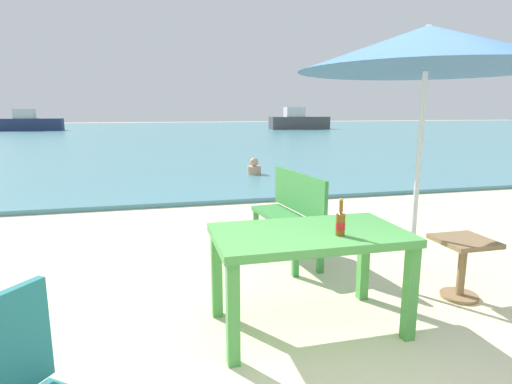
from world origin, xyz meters
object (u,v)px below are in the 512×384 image
(patio_umbrella, at_px, (427,49))
(boat_barge, at_px, (30,123))
(beer_bottle_amber, at_px, (341,223))
(boat_tanker, at_px, (299,121))
(picnic_table_green, at_px, (309,245))
(bench_green_right, at_px, (291,210))
(swimmer_person, at_px, (254,168))
(side_table_wood, at_px, (463,259))

(patio_umbrella, relative_size, boat_barge, 0.50)
(beer_bottle_amber, xyz_separation_m, boat_tanker, (10.84, 31.02, -0.12))
(picnic_table_green, bearing_deg, bench_green_right, 76.07)
(beer_bottle_amber, bearing_deg, boat_tanker, 70.74)
(boat_barge, relative_size, boat_tanker, 0.91)
(picnic_table_green, bearing_deg, patio_umbrella, 17.18)
(patio_umbrella, xyz_separation_m, bench_green_right, (-0.74, 1.18, -1.58))
(swimmer_person, bearing_deg, boat_tanker, 67.82)
(beer_bottle_amber, bearing_deg, patio_umbrella, 27.97)
(patio_umbrella, relative_size, boat_tanker, 0.46)
(beer_bottle_amber, xyz_separation_m, patio_umbrella, (0.95, 0.50, 1.26))
(picnic_table_green, distance_m, boat_barge, 34.94)
(beer_bottle_amber, relative_size, boat_barge, 0.06)
(beer_bottle_amber, height_order, boat_tanker, boat_tanker)
(beer_bottle_amber, xyz_separation_m, swimmer_person, (1.16, 7.27, -0.61))
(beer_bottle_amber, distance_m, side_table_wood, 1.44)
(side_table_wood, relative_size, boat_tanker, 0.11)
(beer_bottle_amber, relative_size, side_table_wood, 0.49)
(beer_bottle_amber, bearing_deg, picnic_table_green, 136.57)
(bench_green_right, bearing_deg, boat_barge, 108.44)
(beer_bottle_amber, distance_m, bench_green_right, 1.72)
(bench_green_right, height_order, boat_barge, boat_barge)
(patio_umbrella, distance_m, bench_green_right, 2.10)
(side_table_wood, xyz_separation_m, bench_green_right, (-1.11, 1.38, 0.19))
(side_table_wood, relative_size, swimmer_person, 1.32)
(bench_green_right, distance_m, swimmer_person, 5.68)
(picnic_table_green, distance_m, bench_green_right, 1.57)
(side_table_wood, xyz_separation_m, boat_tanker, (9.52, 30.72, 0.38))
(patio_umbrella, height_order, swimmer_person, patio_umbrella)
(swimmer_person, bearing_deg, boat_barge, 113.76)
(boat_barge, bearing_deg, swimmer_person, -66.24)
(side_table_wood, bearing_deg, picnic_table_green, -174.38)
(picnic_table_green, bearing_deg, beer_bottle_amber, -43.43)
(beer_bottle_amber, xyz_separation_m, bench_green_right, (0.21, 1.68, -0.31))
(side_table_wood, height_order, bench_green_right, bench_green_right)
(beer_bottle_amber, distance_m, patio_umbrella, 1.66)
(picnic_table_green, height_order, bench_green_right, bench_green_right)
(picnic_table_green, relative_size, boat_tanker, 0.28)
(picnic_table_green, relative_size, beer_bottle_amber, 5.28)
(swimmer_person, bearing_deg, bench_green_right, -99.61)
(patio_umbrella, bearing_deg, swimmer_person, 88.24)
(picnic_table_green, height_order, swimmer_person, picnic_table_green)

